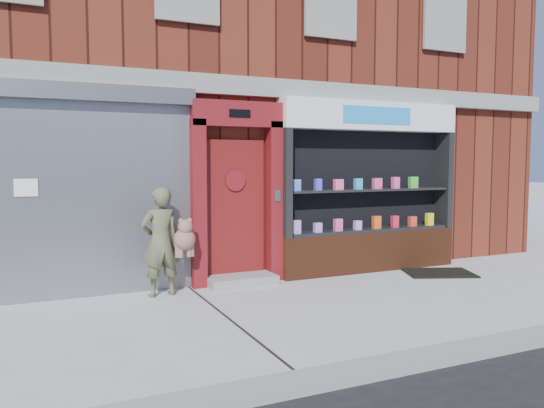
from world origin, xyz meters
TOP-DOWN VIEW (x-y plane):
  - ground at (0.00, 0.00)m, footprint 80.00×80.00m
  - curb at (0.00, -2.15)m, footprint 60.00×0.30m
  - building at (-0.00, 5.99)m, footprint 12.00×8.16m
  - shutter_bay at (-3.00, 1.93)m, footprint 3.10×0.30m
  - red_door_bay at (-0.75, 1.86)m, footprint 1.52×0.58m
  - pharmacy_bay at (1.75, 1.81)m, footprint 3.50×0.41m
  - woman at (-2.02, 1.54)m, footprint 0.81×0.47m
  - doormat at (2.70, 1.05)m, footprint 1.36×1.17m

SIDE VIEW (x-z plane):
  - ground at x=0.00m, z-range 0.00..0.00m
  - doormat at x=2.70m, z-range 0.00..0.03m
  - curb at x=0.00m, z-range 0.00..0.12m
  - woman at x=-2.02m, z-range 0.01..1.60m
  - pharmacy_bay at x=1.75m, z-range -0.13..2.87m
  - red_door_bay at x=-0.75m, z-range 0.01..2.91m
  - shutter_bay at x=-3.00m, z-range 0.20..3.24m
  - building at x=0.00m, z-range 0.00..8.00m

